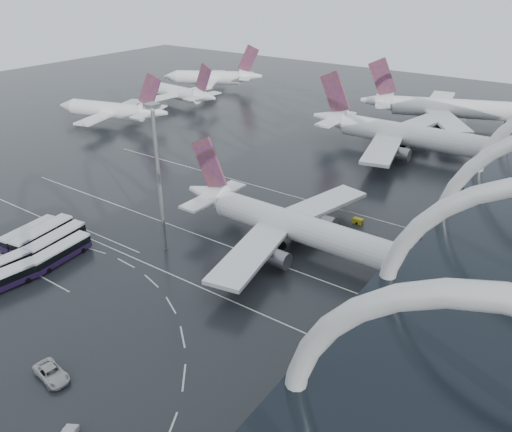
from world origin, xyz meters
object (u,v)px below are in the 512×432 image
Objects in this scene: airliner_gate_b at (405,135)px; jet_remote_west at (114,111)px; airliner_gate_c at (447,109)px; bus_row_near_c at (56,241)px; gse_cart_belly_a at (316,239)px; van_curve_a at (52,373)px; jet_remote_mid at (179,93)px; bus_row_near_b at (43,235)px; airliner_main at (293,226)px; gse_cart_belly_d at (403,253)px; bus_row_near_d at (60,253)px; gse_cart_belly_e at (358,221)px; gse_cart_belly_b at (353,235)px; gse_cart_belly_c at (264,247)px; bus_row_near_a at (29,233)px; jet_remote_far at (214,78)px; floodlight_mast at (157,162)px.

airliner_gate_b is 97.60m from jet_remote_west.
airliner_gate_c is 136.59m from bus_row_near_c.
gse_cart_belly_a is (40.32, 31.80, -1.23)m from bus_row_near_c.
van_curve_a is (-5.48, -115.49, -4.57)m from airliner_gate_b.
airliner_gate_c reaches higher than jet_remote_mid.
airliner_gate_b is 62.60m from gse_cart_belly_a.
bus_row_near_c is (4.20, 0.20, -0.08)m from bus_row_near_b.
gse_cart_belly_a is at bearing 59.99° from airliner_main.
jet_remote_west is 20.85× the size of gse_cart_belly_d.
bus_row_near_d is 6.09× the size of gse_cart_belly_e.
gse_cart_belly_d is at bearing -67.53° from bus_row_near_b.
bus_row_near_c is 59.18m from gse_cart_belly_b.
jet_remote_west is (-95.56, 37.27, 0.19)m from airliner_main.
jet_remote_west reaches higher than airliner_main.
bus_row_near_d is 60.73m from gse_cart_belly_e.
gse_cart_belly_d is at bearing -17.48° from van_curve_a.
bus_row_near_b is at bearing -137.21° from gse_cart_belly_e.
gse_cart_belly_d reaches higher than gse_cart_belly_c.
bus_row_near_a is at bearing -129.52° from airliner_gate_c.
bus_row_near_d is (70.41, -130.68, -3.31)m from jet_remote_far.
bus_row_near_b is (3.22, 1.01, 0.20)m from bus_row_near_a.
jet_remote_west is at bearing 36.93° from bus_row_near_d.
gse_cart_belly_e is at bearing -106.43° from airliner_gate_c.
jet_remote_west is 18.97× the size of gse_cart_belly_b.
gse_cart_belly_c is (-7.10, -8.44, -0.02)m from gse_cart_belly_a.
bus_row_near_c is 2.16× the size of van_curve_a.
gse_cart_belly_c is at bearing -137.89° from airliner_main.
jet_remote_far is at bearing 133.34° from gse_cart_belly_c.
jet_remote_far is 6.75× the size of van_curve_a.
airliner_gate_b is at bearing -113.12° from airliner_gate_c.
gse_cart_belly_a is at bearing -132.47° from gse_cart_belly_b.
airliner_gate_c is 26.13× the size of gse_cart_belly_b.
airliner_gate_b reaches higher than gse_cart_belly_b.
airliner_gate_b is 27.32× the size of gse_cart_belly_b.
gse_cart_belly_e is at bearing 50.85° from floodlight_mast.
airliner_gate_b is 29.06× the size of gse_cart_belly_e.
gse_cart_belly_e is (26.10, 32.06, -17.56)m from floodlight_mast.
airliner_main is 28.22× the size of gse_cart_belly_a.
jet_remote_far is at bearing 140.87° from gse_cart_belly_b.
bus_row_near_c is at bearing 87.64° from jet_remote_far.
gse_cart_belly_b is (5.34, 5.83, 0.09)m from gse_cart_belly_a.
van_curve_a reaches higher than gse_cart_belly_e.
jet_remote_mid is 19.35× the size of gse_cart_belly_e.
airliner_gate_c is at bearing 91.81° from airliner_main.
airliner_gate_b is at bearing -177.22° from jet_remote_mid.
bus_row_near_d is (62.58, -66.62, -3.17)m from jet_remote_west.
bus_row_near_d is (8.70, -2.08, -0.11)m from bus_row_near_b.
airliner_main is at bearing -1.81° from van_curve_a.
airliner_gate_b reaches higher than gse_cart_belly_c.
gse_cart_belly_b is at bearing -7.75° from van_curve_a.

